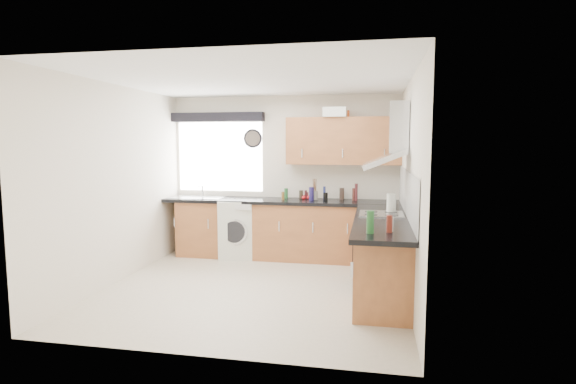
% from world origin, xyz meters
% --- Properties ---
extents(ground_plane, '(3.60, 3.60, 0.00)m').
position_xyz_m(ground_plane, '(0.00, 0.00, 0.00)').
color(ground_plane, beige).
extents(ceiling, '(3.60, 3.60, 0.02)m').
position_xyz_m(ceiling, '(0.00, 0.00, 2.50)').
color(ceiling, white).
rests_on(ceiling, wall_back).
extents(wall_back, '(3.60, 0.02, 2.50)m').
position_xyz_m(wall_back, '(0.00, 1.80, 1.25)').
color(wall_back, silver).
rests_on(wall_back, ground_plane).
extents(wall_front, '(3.60, 0.02, 2.50)m').
position_xyz_m(wall_front, '(0.00, -1.80, 1.25)').
color(wall_front, silver).
rests_on(wall_front, ground_plane).
extents(wall_left, '(0.02, 3.60, 2.50)m').
position_xyz_m(wall_left, '(-1.80, 0.00, 1.25)').
color(wall_left, silver).
rests_on(wall_left, ground_plane).
extents(wall_right, '(0.02, 3.60, 2.50)m').
position_xyz_m(wall_right, '(1.80, 0.00, 1.25)').
color(wall_right, silver).
rests_on(wall_right, ground_plane).
extents(window, '(1.40, 0.02, 1.10)m').
position_xyz_m(window, '(-1.05, 1.79, 1.55)').
color(window, silver).
rests_on(window, wall_back).
extents(window_blind, '(1.50, 0.18, 0.14)m').
position_xyz_m(window_blind, '(-1.05, 1.70, 2.18)').
color(window_blind, black).
rests_on(window_blind, wall_back).
extents(splashback, '(0.01, 3.00, 0.54)m').
position_xyz_m(splashback, '(1.79, 0.30, 1.18)').
color(splashback, white).
rests_on(splashback, wall_right).
extents(base_cab_back, '(3.00, 0.58, 0.86)m').
position_xyz_m(base_cab_back, '(-0.10, 1.51, 0.43)').
color(base_cab_back, brown).
rests_on(base_cab_back, ground_plane).
extents(base_cab_corner, '(0.60, 0.60, 0.86)m').
position_xyz_m(base_cab_corner, '(1.50, 1.50, 0.43)').
color(base_cab_corner, brown).
rests_on(base_cab_corner, ground_plane).
extents(base_cab_right, '(0.58, 2.10, 0.86)m').
position_xyz_m(base_cab_right, '(1.51, 0.15, 0.43)').
color(base_cab_right, brown).
rests_on(base_cab_right, ground_plane).
extents(worktop_back, '(3.60, 0.62, 0.05)m').
position_xyz_m(worktop_back, '(0.00, 1.50, 0.89)').
color(worktop_back, black).
rests_on(worktop_back, base_cab_back).
extents(worktop_right, '(0.62, 2.42, 0.05)m').
position_xyz_m(worktop_right, '(1.50, 0.00, 0.89)').
color(worktop_right, black).
rests_on(worktop_right, base_cab_right).
extents(sink, '(0.84, 0.46, 0.10)m').
position_xyz_m(sink, '(-1.33, 1.50, 0.95)').
color(sink, silver).
rests_on(sink, worktop_back).
extents(oven, '(0.56, 0.58, 0.85)m').
position_xyz_m(oven, '(1.50, 0.30, 0.42)').
color(oven, black).
rests_on(oven, ground_plane).
extents(hob_plate, '(0.52, 0.52, 0.01)m').
position_xyz_m(hob_plate, '(1.50, 0.30, 0.92)').
color(hob_plate, silver).
rests_on(hob_plate, worktop_right).
extents(extractor_hood, '(0.52, 0.78, 0.66)m').
position_xyz_m(extractor_hood, '(1.60, 0.30, 1.77)').
color(extractor_hood, silver).
rests_on(extractor_hood, wall_right).
extents(upper_cabinets, '(1.70, 0.35, 0.70)m').
position_xyz_m(upper_cabinets, '(0.95, 1.62, 1.80)').
color(upper_cabinets, brown).
rests_on(upper_cabinets, wall_back).
extents(washing_machine, '(0.71, 0.70, 0.89)m').
position_xyz_m(washing_machine, '(-0.63, 1.47, 0.45)').
color(washing_machine, silver).
rests_on(washing_machine, ground_plane).
extents(wall_clock, '(0.30, 0.04, 0.30)m').
position_xyz_m(wall_clock, '(-0.50, 1.78, 1.84)').
color(wall_clock, black).
rests_on(wall_clock, wall_back).
extents(casserole, '(0.34, 0.25, 0.14)m').
position_xyz_m(casserole, '(0.83, 1.52, 2.22)').
color(casserole, silver).
rests_on(casserole, upper_cabinets).
extents(storage_box, '(0.26, 0.23, 0.10)m').
position_xyz_m(storage_box, '(0.90, 1.72, 2.20)').
color(storage_box, '#C64E18').
rests_on(storage_box, upper_cabinets).
extents(utensil_pot, '(0.10, 0.10, 0.13)m').
position_xyz_m(utensil_pot, '(0.52, 1.59, 0.98)').
color(utensil_pot, gray).
rests_on(utensil_pot, worktop_back).
extents(kitchen_roll, '(0.13, 0.13, 0.24)m').
position_xyz_m(kitchen_roll, '(1.62, 0.45, 1.03)').
color(kitchen_roll, silver).
rests_on(kitchen_roll, worktop_right).
extents(tomato_cluster, '(0.14, 0.14, 0.06)m').
position_xyz_m(tomato_cluster, '(0.38, 1.61, 0.94)').
color(tomato_cluster, red).
rests_on(tomato_cluster, worktop_back).
extents(jar_0, '(0.05, 0.05, 0.12)m').
position_xyz_m(jar_0, '(0.05, 1.47, 0.97)').
color(jar_0, brown).
rests_on(jar_0, worktop_back).
extents(jar_1, '(0.04, 0.04, 0.11)m').
position_xyz_m(jar_1, '(0.40, 1.63, 0.96)').
color(jar_1, '#5A2021').
rests_on(jar_1, worktop_back).
extents(jar_2, '(0.06, 0.06, 0.13)m').
position_xyz_m(jar_2, '(0.30, 1.70, 0.97)').
color(jar_2, black).
rests_on(jar_2, worktop_back).
extents(jar_3, '(0.07, 0.07, 0.20)m').
position_xyz_m(jar_3, '(0.49, 1.49, 1.01)').
color(jar_3, '#1B1444').
rests_on(jar_3, worktop_back).
extents(jar_4, '(0.05, 0.05, 0.26)m').
position_xyz_m(jar_4, '(1.15, 1.59, 1.04)').
color(jar_4, '#4A1A1C').
rests_on(jar_4, worktop_back).
extents(jar_5, '(0.06, 0.06, 0.15)m').
position_xyz_m(jar_5, '(0.06, 1.69, 0.99)').
color(jar_5, '#1D5123').
rests_on(jar_5, worktop_back).
extents(jar_6, '(0.04, 0.04, 0.19)m').
position_xyz_m(jar_6, '(1.11, 1.60, 1.00)').
color(jar_6, '#54251E').
rests_on(jar_6, worktop_back).
extents(jar_7, '(0.04, 0.04, 0.14)m').
position_xyz_m(jar_7, '(0.38, 1.62, 0.98)').
color(jar_7, '#391417').
rests_on(jar_7, worktop_back).
extents(jar_8, '(0.07, 0.07, 0.18)m').
position_xyz_m(jar_8, '(0.93, 1.68, 1.00)').
color(jar_8, '#36261E').
rests_on(jar_8, worktop_back).
extents(jar_9, '(0.04, 0.04, 0.20)m').
position_xyz_m(jar_9, '(0.67, 1.57, 1.01)').
color(jar_9, navy).
rests_on(jar_9, worktop_back).
extents(jar_10, '(0.07, 0.07, 0.13)m').
position_xyz_m(jar_10, '(0.71, 1.43, 0.97)').
color(jar_10, black).
rests_on(jar_10, worktop_back).
extents(bottle_0, '(0.06, 0.06, 0.17)m').
position_xyz_m(bottle_0, '(1.56, -0.80, 0.99)').
color(bottle_0, maroon).
rests_on(bottle_0, worktop_right).
extents(bottle_1, '(0.06, 0.06, 0.14)m').
position_xyz_m(bottle_1, '(1.57, -0.74, 0.98)').
color(bottle_1, '#9F9387').
rests_on(bottle_1, worktop_right).
extents(bottle_2, '(0.07, 0.07, 0.22)m').
position_xyz_m(bottle_2, '(1.38, -0.88, 1.02)').
color(bottle_2, '#1E5422').
rests_on(bottle_2, worktop_right).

